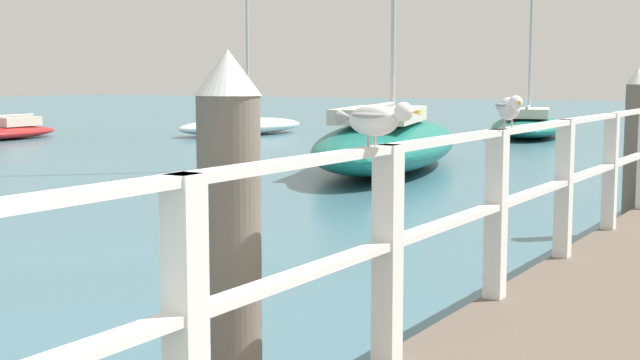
{
  "coord_description": "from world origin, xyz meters",
  "views": [
    {
      "loc": [
        0.55,
        0.04,
        1.97
      ],
      "look_at": [
        -4.03,
        7.59,
        0.95
      ],
      "focal_mm": 49.5,
      "sensor_mm": 36.0,
      "label": 1
    }
  ],
  "objects_px": {
    "seagull_background": "(509,107)",
    "boat_1": "(5,130)",
    "boat_3": "(388,142)",
    "boat_5": "(241,124)",
    "boat_2": "(528,124)",
    "dock_piling_near": "(230,285)",
    "dock_piling_far": "(635,152)",
    "seagull_foreground": "(375,119)"
  },
  "relations": [
    {
      "from": "dock_piling_far",
      "to": "boat_2",
      "type": "xyz_separation_m",
      "value": [
        -7.15,
        17.84,
        -0.64
      ]
    },
    {
      "from": "seagull_foreground",
      "to": "boat_3",
      "type": "relative_size",
      "value": 0.04
    },
    {
      "from": "seagull_foreground",
      "to": "boat_3",
      "type": "xyz_separation_m",
      "value": [
        -6.73,
        13.47,
        -1.19
      ]
    },
    {
      "from": "seagull_background",
      "to": "boat_3",
      "type": "bearing_deg",
      "value": -92.54
    },
    {
      "from": "dock_piling_near",
      "to": "dock_piling_far",
      "type": "relative_size",
      "value": 1.0
    },
    {
      "from": "seagull_background",
      "to": "boat_5",
      "type": "relative_size",
      "value": 0.06
    },
    {
      "from": "dock_piling_near",
      "to": "seagull_foreground",
      "type": "relative_size",
      "value": 4.4
    },
    {
      "from": "boat_1",
      "to": "boat_3",
      "type": "distance_m",
      "value": 15.07
    },
    {
      "from": "dock_piling_near",
      "to": "boat_2",
      "type": "distance_m",
      "value": 27.2
    },
    {
      "from": "boat_1",
      "to": "boat_3",
      "type": "xyz_separation_m",
      "value": [
        14.93,
        -1.99,
        0.3
      ]
    },
    {
      "from": "dock_piling_far",
      "to": "boat_2",
      "type": "bearing_deg",
      "value": 111.85
    },
    {
      "from": "dock_piling_far",
      "to": "boat_3",
      "type": "distance_m",
      "value": 8.54
    },
    {
      "from": "dock_piling_far",
      "to": "seagull_foreground",
      "type": "xyz_separation_m",
      "value": [
        0.39,
        -7.76,
        0.72
      ]
    },
    {
      "from": "seagull_background",
      "to": "boat_5",
      "type": "height_order",
      "value": "boat_5"
    },
    {
      "from": "dock_piling_far",
      "to": "boat_3",
      "type": "bearing_deg",
      "value": 138.0
    },
    {
      "from": "seagull_foreground",
      "to": "boat_1",
      "type": "xyz_separation_m",
      "value": [
        -21.66,
        15.47,
        -1.48
      ]
    },
    {
      "from": "seagull_background",
      "to": "boat_1",
      "type": "relative_size",
      "value": 0.07
    },
    {
      "from": "seagull_foreground",
      "to": "boat_1",
      "type": "height_order",
      "value": "boat_1"
    },
    {
      "from": "dock_piling_near",
      "to": "boat_1",
      "type": "distance_m",
      "value": 26.69
    },
    {
      "from": "dock_piling_near",
      "to": "seagull_background",
      "type": "xyz_separation_m",
      "value": [
        0.38,
        2.53,
        0.72
      ]
    },
    {
      "from": "boat_1",
      "to": "seagull_foreground",
      "type": "bearing_deg",
      "value": 137.53
    },
    {
      "from": "boat_3",
      "to": "boat_5",
      "type": "height_order",
      "value": "boat_3"
    },
    {
      "from": "dock_piling_far",
      "to": "boat_2",
      "type": "relative_size",
      "value": 0.22
    },
    {
      "from": "boat_1",
      "to": "dock_piling_near",
      "type": "bearing_deg",
      "value": 135.95
    },
    {
      "from": "boat_1",
      "to": "boat_2",
      "type": "bearing_deg",
      "value": -151.26
    },
    {
      "from": "boat_1",
      "to": "boat_3",
      "type": "relative_size",
      "value": 0.52
    },
    {
      "from": "boat_1",
      "to": "boat_5",
      "type": "relative_size",
      "value": 0.85
    },
    {
      "from": "boat_2",
      "to": "boat_5",
      "type": "height_order",
      "value": "boat_2"
    },
    {
      "from": "seagull_background",
      "to": "boat_3",
      "type": "relative_size",
      "value": 0.04
    },
    {
      "from": "dock_piling_near",
      "to": "boat_3",
      "type": "height_order",
      "value": "boat_3"
    },
    {
      "from": "boat_5",
      "to": "dock_piling_far",
      "type": "bearing_deg",
      "value": -28.66
    },
    {
      "from": "dock_piling_near",
      "to": "boat_5",
      "type": "xyz_separation_m",
      "value": [
        -16.04,
        21.88,
        -0.69
      ]
    },
    {
      "from": "dock_piling_far",
      "to": "boat_1",
      "type": "bearing_deg",
      "value": 160.1
    },
    {
      "from": "dock_piling_far",
      "to": "boat_5",
      "type": "height_order",
      "value": "boat_5"
    },
    {
      "from": "dock_piling_near",
      "to": "boat_5",
      "type": "relative_size",
      "value": 0.31
    },
    {
      "from": "dock_piling_near",
      "to": "boat_1",
      "type": "relative_size",
      "value": 0.37
    },
    {
      "from": "dock_piling_near",
      "to": "seagull_background",
      "type": "relative_size",
      "value": 4.93
    },
    {
      "from": "dock_piling_near",
      "to": "seagull_foreground",
      "type": "height_order",
      "value": "dock_piling_near"
    },
    {
      "from": "seagull_foreground",
      "to": "seagull_background",
      "type": "distance_m",
      "value": 1.9
    },
    {
      "from": "boat_3",
      "to": "boat_5",
      "type": "xyz_separation_m",
      "value": [
        -9.7,
        7.78,
        -0.22
      ]
    },
    {
      "from": "seagull_background",
      "to": "boat_5",
      "type": "distance_m",
      "value": 25.42
    },
    {
      "from": "dock_piling_far",
      "to": "boat_3",
      "type": "relative_size",
      "value": 0.19
    }
  ]
}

